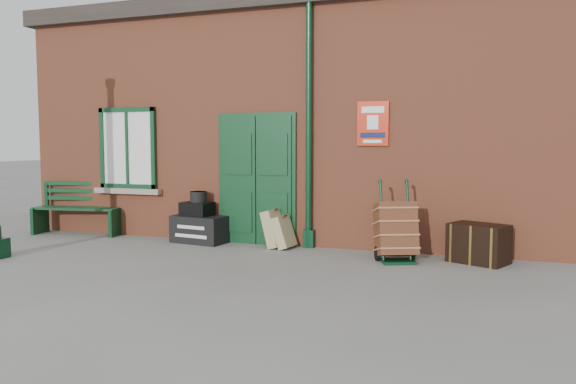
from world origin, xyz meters
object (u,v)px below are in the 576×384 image
at_px(bench, 80,207).
at_px(houdini_trunk, 200,229).
at_px(porter_trolley, 396,231).
at_px(dark_trunk, 479,243).

xyz_separation_m(bench, houdini_trunk, (2.64, -0.08, -0.29)).
bearing_deg(porter_trolley, dark_trunk, -9.10).
xyz_separation_m(houdini_trunk, porter_trolley, (3.48, -0.42, 0.22)).
relative_size(porter_trolley, dark_trunk, 1.49).
bearing_deg(houdini_trunk, porter_trolley, 0.98).
distance_m(bench, porter_trolley, 6.14).
bearing_deg(porter_trolley, houdini_trunk, 150.40).
bearing_deg(bench, dark_trunk, -10.15).
distance_m(houdini_trunk, porter_trolley, 3.51).
xyz_separation_m(houdini_trunk, dark_trunk, (4.64, -0.13, 0.05)).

